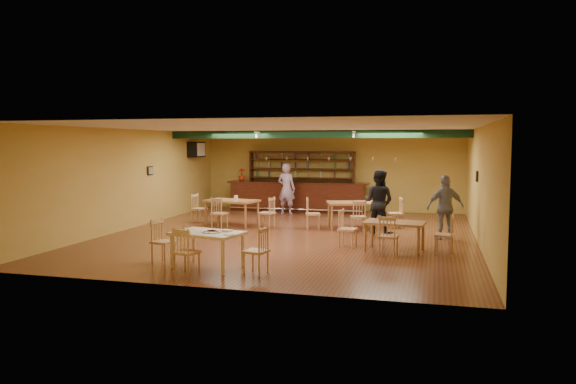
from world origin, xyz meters
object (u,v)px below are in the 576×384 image
(dining_table_b, at_px, (354,215))
(dining_table_d, at_px, (394,236))
(bar_counter, at_px, (297,197))
(near_table, at_px, (208,250))
(patron_right_a, at_px, (379,202))
(dining_table_a, at_px, (232,212))
(patron_bar, at_px, (286,189))

(dining_table_b, xyz_separation_m, dining_table_d, (1.42, -3.22, -0.05))
(bar_counter, xyz_separation_m, dining_table_d, (4.10, -6.82, -0.21))
(dining_table_d, bearing_deg, near_table, -134.16)
(dining_table_d, bearing_deg, patron_right_a, 111.57)
(dining_table_b, xyz_separation_m, patron_right_a, (0.80, -0.80, 0.51))
(bar_counter, bearing_deg, dining_table_a, -106.63)
(dining_table_b, height_order, near_table, dining_table_b)
(bar_counter, height_order, near_table, bar_counter)
(dining_table_b, distance_m, patron_bar, 4.03)
(bar_counter, relative_size, dining_table_a, 3.36)
(dining_table_b, bearing_deg, bar_counter, 109.52)
(bar_counter, bearing_deg, patron_bar, -104.18)
(dining_table_b, relative_size, patron_right_a, 0.88)
(patron_bar, height_order, patron_right_a, patron_bar)
(near_table, height_order, patron_bar, patron_bar)
(dining_table_a, xyz_separation_m, dining_table_d, (5.26, -2.93, -0.05))
(near_table, distance_m, patron_right_a, 6.09)
(dining_table_b, bearing_deg, dining_table_d, -83.27)
(near_table, distance_m, patron_bar, 8.92)
(patron_right_a, bearing_deg, dining_table_a, 11.88)
(patron_right_a, bearing_deg, near_table, 78.92)
(near_table, bearing_deg, patron_right_a, 72.61)
(dining_table_a, relative_size, near_table, 1.13)
(dining_table_d, distance_m, patron_right_a, 2.56)
(dining_table_b, bearing_deg, patron_bar, 119.02)
(dining_table_a, xyz_separation_m, dining_table_b, (3.83, 0.29, 0.01))
(bar_counter, distance_m, patron_bar, 0.92)
(near_table, bearing_deg, dining_table_a, 117.89)
(bar_counter, height_order, dining_table_b, bar_counter)
(dining_table_d, bearing_deg, bar_counter, 128.13)
(dining_table_b, height_order, patron_bar, patron_bar)
(bar_counter, distance_m, dining_table_a, 4.06)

